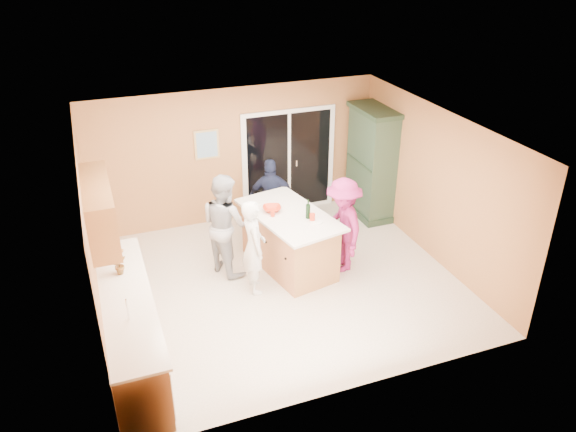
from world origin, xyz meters
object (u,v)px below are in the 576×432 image
object	(u,v)px
woman_navy	(271,198)
woman_magenta	(343,225)
green_hutch	(372,164)
woman_white	(254,247)
woman_grey	(225,224)
kitchen_island	(289,242)

from	to	relation	value
woman_navy	woman_magenta	distance (m)	1.66
green_hutch	woman_white	xyz separation A→B (m)	(-2.94, -1.73, -0.29)
green_hutch	woman_grey	distance (m)	3.37
kitchen_island	woman_white	size ratio (longest dim) A/B	1.34
woman_white	woman_magenta	size ratio (longest dim) A/B	0.95
kitchen_island	woman_navy	bearing A→B (deg)	74.05
green_hutch	woman_magenta	bearing A→B (deg)	-130.03
woman_navy	woman_grey	bearing A→B (deg)	53.57
green_hutch	woman_magenta	distance (m)	2.17
kitchen_island	woman_white	world-z (taller)	woman_white
kitchen_island	woman_grey	xyz separation A→B (m)	(-1.01, 0.28, 0.39)
woman_white	woman_navy	world-z (taller)	woman_white
kitchen_island	green_hutch	size ratio (longest dim) A/B	0.95
woman_white	woman_navy	xyz separation A→B (m)	(0.83, 1.58, -0.02)
woman_white	woman_navy	bearing A→B (deg)	-23.94
green_hutch	woman_white	size ratio (longest dim) A/B	1.41
green_hutch	woman_magenta	world-z (taller)	green_hutch
woman_grey	kitchen_island	bearing A→B (deg)	-128.72
green_hutch	woman_magenta	size ratio (longest dim) A/B	1.34
woman_navy	woman_magenta	world-z (taller)	woman_magenta
woman_magenta	woman_grey	bearing A→B (deg)	-106.12
kitchen_island	woman_white	xyz separation A→B (m)	(-0.75, -0.44, 0.30)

